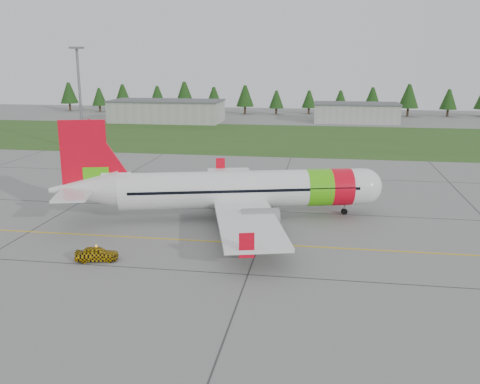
# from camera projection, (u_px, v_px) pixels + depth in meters

# --- Properties ---
(ground) EXTENTS (320.00, 320.00, 0.00)m
(ground) POSITION_uv_depth(u_px,v_px,m) (137.00, 268.00, 47.78)
(ground) COLOR gray
(ground) RESTS_ON ground
(aircraft) EXTENTS (37.84, 35.62, 11.67)m
(aircraft) POSITION_uv_depth(u_px,v_px,m) (236.00, 190.00, 62.08)
(aircraft) COLOR white
(aircraft) RESTS_ON ground
(follow_me_car) EXTENTS (1.67, 1.85, 3.92)m
(follow_me_car) POSITION_uv_depth(u_px,v_px,m) (96.00, 241.00, 49.01)
(follow_me_car) COLOR yellow
(follow_me_car) RESTS_ON ground
(service_van) EXTENTS (1.72, 1.64, 4.61)m
(service_van) POSITION_uv_depth(u_px,v_px,m) (89.00, 147.00, 98.90)
(service_van) COLOR white
(service_van) RESTS_ON ground
(grass_strip) EXTENTS (320.00, 50.00, 0.03)m
(grass_strip) POSITION_uv_depth(u_px,v_px,m) (256.00, 138.00, 126.33)
(grass_strip) COLOR #30561E
(grass_strip) RESTS_ON ground
(taxi_guideline) EXTENTS (120.00, 0.25, 0.02)m
(taxi_guideline) POSITION_uv_depth(u_px,v_px,m) (164.00, 239.00, 55.44)
(taxi_guideline) COLOR gold
(taxi_guideline) RESTS_ON ground
(hangar_west) EXTENTS (32.00, 14.00, 6.00)m
(hangar_west) POSITION_uv_depth(u_px,v_px,m) (167.00, 112.00, 157.00)
(hangar_west) COLOR #A8A8A3
(hangar_west) RESTS_ON ground
(hangar_east) EXTENTS (24.00, 12.00, 5.20)m
(hangar_east) POSITION_uv_depth(u_px,v_px,m) (356.00, 113.00, 156.37)
(hangar_east) COLOR #A8A8A3
(hangar_east) RESTS_ON ground
(floodlight_mast) EXTENTS (0.50, 0.50, 20.00)m
(floodlight_mast) POSITION_uv_depth(u_px,v_px,m) (80.00, 101.00, 105.79)
(floodlight_mast) COLOR slate
(floodlight_mast) RESTS_ON ground
(treeline) EXTENTS (160.00, 8.00, 10.00)m
(treeline) POSITION_uv_depth(u_px,v_px,m) (277.00, 99.00, 178.76)
(treeline) COLOR #1C3F14
(treeline) RESTS_ON ground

